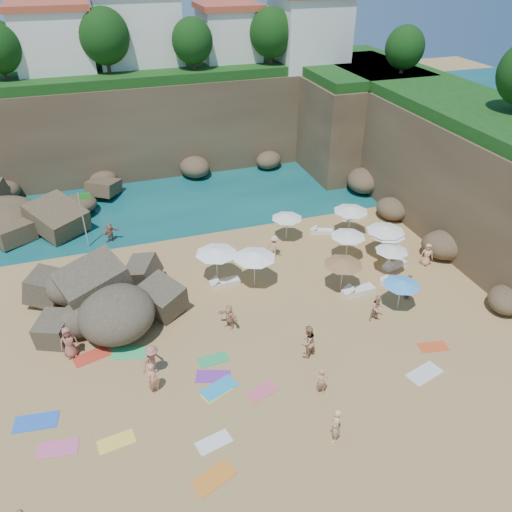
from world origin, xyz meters
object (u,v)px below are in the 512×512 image
object	(u,v)px
rock_outcrop	(101,313)
lounger_0	(225,283)
person_stand_4	(427,255)
person_stand_2	(274,246)
parasol_1	(351,209)
person_stand_0	(154,379)
flag_pole	(84,212)
person_stand_5	(110,232)
person_stand_1	(308,342)
parasol_0	(216,251)
person_stand_6	(335,425)
person_stand_3	(408,287)
parasol_2	(287,216)

from	to	relation	value
rock_outcrop	lounger_0	distance (m)	7.56
person_stand_4	person_stand_2	bearing A→B (deg)	-174.30
parasol_1	person_stand_0	world-z (taller)	parasol_1
rock_outcrop	flag_pole	size ratio (longest dim) A/B	1.89
flag_pole	person_stand_5	world-z (taller)	flag_pole
lounger_0	person_stand_1	size ratio (longest dim) A/B	0.99
parasol_0	person_stand_5	bearing A→B (deg)	129.75
flag_pole	parasol_0	bearing A→B (deg)	-43.08
parasol_0	person_stand_6	distance (m)	13.18
rock_outcrop	person_stand_0	xyz separation A→B (m)	(2.11, -6.94, 0.89)
person_stand_2	person_stand_3	distance (m)	9.05
parasol_0	flag_pole	bearing A→B (deg)	136.92
parasol_1	person_stand_0	xyz separation A→B (m)	(-15.58, -10.58, -1.25)
parasol_2	person_stand_2	bearing A→B (deg)	-131.16
parasol_2	person_stand_4	size ratio (longest dim) A/B	1.37
parasol_1	person_stand_1	world-z (taller)	parasol_1
parasol_1	lounger_0	distance (m)	10.81
person_stand_3	lounger_0	bearing A→B (deg)	100.85
rock_outcrop	person_stand_6	distance (m)	15.01
parasol_0	person_stand_5	world-z (taller)	parasol_0
lounger_0	person_stand_6	bearing A→B (deg)	-85.95
lounger_0	parasol_0	bearing A→B (deg)	120.42
parasol_1	person_stand_5	size ratio (longest dim) A/B	1.70
flag_pole	person_stand_0	size ratio (longest dim) A/B	2.33
rock_outcrop	person_stand_5	world-z (taller)	rock_outcrop
parasol_0	person_stand_0	distance (m)	9.53
person_stand_2	person_stand_5	xyz separation A→B (m)	(-10.32, 5.53, -0.07)
lounger_0	person_stand_1	world-z (taller)	person_stand_1
flag_pole	rock_outcrop	bearing A→B (deg)	-88.72
parasol_1	person_stand_2	distance (m)	6.34
rock_outcrop	person_stand_3	world-z (taller)	person_stand_3
flag_pole	person_stand_0	xyz separation A→B (m)	(2.29, -14.85, -1.76)
parasol_0	person_stand_1	bearing A→B (deg)	-71.22
lounger_0	person_stand_6	distance (m)	12.59
flag_pole	person_stand_6	world-z (taller)	flag_pole
parasol_0	lounger_0	size ratio (longest dim) A/B	1.37
parasol_2	parasol_0	bearing A→B (deg)	-149.95
person_stand_2	person_stand_3	world-z (taller)	same
rock_outcrop	person_stand_4	xyz separation A→B (m)	(20.70, -1.50, 0.80)
person_stand_3	person_stand_4	world-z (taller)	person_stand_3
lounger_0	person_stand_1	xyz separation A→B (m)	(2.36, -7.41, 0.80)
rock_outcrop	parasol_0	xyz separation A→B (m)	(7.21, 1.00, 2.24)
person_stand_2	parasol_0	bearing A→B (deg)	58.59
person_stand_3	flag_pole	bearing A→B (deg)	91.69
parasol_0	lounger_0	bearing A→B (deg)	-57.03
parasol_1	person_stand_4	size ratio (longest dim) A/B	1.54
person_stand_4	person_stand_5	world-z (taller)	person_stand_4
flag_pole	person_stand_4	xyz separation A→B (m)	(20.87, -9.41, -1.85)
rock_outcrop	person_stand_0	world-z (taller)	person_stand_0
person_stand_2	person_stand_5	bearing A→B (deg)	9.97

